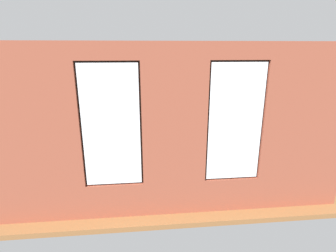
% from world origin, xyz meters
% --- Properties ---
extents(ground_plane, '(6.95, 5.44, 0.10)m').
position_xyz_m(ground_plane, '(0.00, 0.00, -0.05)').
color(ground_plane, brown).
extents(brick_wall_with_windows, '(6.35, 0.30, 3.05)m').
position_xyz_m(brick_wall_with_windows, '(-0.00, 2.34, 1.49)').
color(brick_wall_with_windows, brown).
rests_on(brick_wall_with_windows, ground_plane).
extents(white_wall_right, '(0.10, 4.44, 3.05)m').
position_xyz_m(white_wall_right, '(3.13, 0.20, 1.53)').
color(white_wall_right, silver).
rests_on(white_wall_right, ground_plane).
extents(couch_by_window, '(1.75, 0.87, 0.80)m').
position_xyz_m(couch_by_window, '(0.16, 1.69, 0.33)').
color(couch_by_window, black).
rests_on(couch_by_window, ground_plane).
extents(couch_left, '(0.99, 1.84, 0.80)m').
position_xyz_m(couch_left, '(-2.48, 0.58, 0.33)').
color(couch_left, black).
rests_on(couch_left, ground_plane).
extents(coffee_table, '(1.35, 0.72, 0.45)m').
position_xyz_m(coffee_table, '(-0.29, -0.26, 0.39)').
color(coffee_table, olive).
rests_on(coffee_table, ground_plane).
extents(cup_ceramic, '(0.07, 0.07, 0.08)m').
position_xyz_m(cup_ceramic, '(-0.29, -0.26, 0.49)').
color(cup_ceramic, '#4C4C51').
rests_on(cup_ceramic, coffee_table).
extents(candle_jar, '(0.08, 0.08, 0.11)m').
position_xyz_m(candle_jar, '(-0.13, -0.35, 0.51)').
color(candle_jar, '#B7333D').
rests_on(candle_jar, coffee_table).
extents(table_plant_small, '(0.15, 0.15, 0.23)m').
position_xyz_m(table_plant_small, '(-0.40, -0.15, 0.58)').
color(table_plant_small, '#9E5638').
rests_on(table_plant_small, coffee_table).
extents(remote_gray, '(0.14, 0.17, 0.02)m').
position_xyz_m(remote_gray, '(0.11, -0.15, 0.46)').
color(remote_gray, '#59595B').
rests_on(remote_gray, coffee_table).
extents(remote_silver, '(0.17, 0.06, 0.02)m').
position_xyz_m(remote_silver, '(-0.66, -0.38, 0.46)').
color(remote_silver, '#B2B2B7').
rests_on(remote_silver, coffee_table).
extents(media_console, '(1.07, 0.42, 0.58)m').
position_xyz_m(media_console, '(2.83, 0.02, 0.29)').
color(media_console, black).
rests_on(media_console, ground_plane).
extents(tv_flatscreen, '(1.24, 0.20, 0.81)m').
position_xyz_m(tv_flatscreen, '(2.83, 0.02, 0.98)').
color(tv_flatscreen, black).
rests_on(tv_flatscreen, media_console).
extents(papasan_chair, '(1.15, 1.15, 0.71)m').
position_xyz_m(papasan_chair, '(0.05, -1.40, 0.45)').
color(papasan_chair, olive).
rests_on(papasan_chair, ground_plane).
extents(potted_plant_between_couches, '(0.93, 0.88, 1.23)m').
position_xyz_m(potted_plant_between_couches, '(-1.17, 1.64, 0.65)').
color(potted_plant_between_couches, beige).
rests_on(potted_plant_between_couches, ground_plane).
extents(potted_plant_by_left_couch, '(0.25, 0.25, 0.48)m').
position_xyz_m(potted_plant_by_left_couch, '(-2.08, -0.76, 0.31)').
color(potted_plant_by_left_couch, brown).
rests_on(potted_plant_by_left_couch, ground_plane).
extents(potted_plant_beside_window_right, '(0.85, 0.88, 1.50)m').
position_xyz_m(potted_plant_beside_window_right, '(1.54, 1.79, 0.66)').
color(potted_plant_beside_window_right, brown).
rests_on(potted_plant_beside_window_right, ground_plane).
extents(potted_plant_mid_room_small, '(0.38, 0.38, 0.65)m').
position_xyz_m(potted_plant_mid_room_small, '(-0.75, -0.97, 0.43)').
color(potted_plant_mid_room_small, beige).
rests_on(potted_plant_mid_room_small, ground_plane).
extents(potted_plant_near_tv, '(0.90, 1.05, 1.24)m').
position_xyz_m(potted_plant_near_tv, '(2.27, 1.01, 0.62)').
color(potted_plant_near_tv, beige).
rests_on(potted_plant_near_tv, ground_plane).
extents(potted_plant_corner_near_left, '(0.46, 0.46, 0.73)m').
position_xyz_m(potted_plant_corner_near_left, '(-2.63, -1.72, 0.47)').
color(potted_plant_corner_near_left, '#9E5638').
rests_on(potted_plant_corner_near_left, ground_plane).
extents(potted_plant_foreground_right, '(0.73, 0.73, 1.10)m').
position_xyz_m(potted_plant_foreground_right, '(2.52, -1.68, 0.48)').
color(potted_plant_foreground_right, beige).
rests_on(potted_plant_foreground_right, ground_plane).
extents(potted_plant_corner_far_left, '(1.02, 1.00, 1.22)m').
position_xyz_m(potted_plant_corner_far_left, '(-2.62, 1.80, 0.57)').
color(potted_plant_corner_far_left, '#9E5638').
rests_on(potted_plant_corner_far_left, ground_plane).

